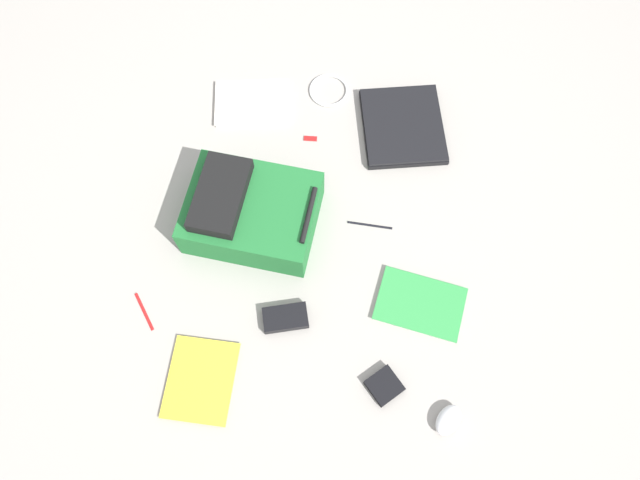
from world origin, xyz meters
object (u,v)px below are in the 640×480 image
at_px(book_blue, 201,380).
at_px(pen_blue, 144,311).
at_px(laptop, 403,126).
at_px(book_red, 420,304).
at_px(usb_stick, 310,138).
at_px(pen_black, 370,225).
at_px(computer_mouse, 448,420).
at_px(cable_coil, 329,90).
at_px(book_comic, 253,103).
at_px(power_brick, 285,318).
at_px(backpack, 250,212).
at_px(earbud_pouch, 384,386).

xyz_separation_m(book_blue, pen_blue, (-0.19, -0.21, -0.00)).
bearing_deg(laptop, book_blue, -30.24).
height_order(book_red, usb_stick, book_red).
xyz_separation_m(book_red, pen_black, (-0.25, -0.17, -0.00)).
bearing_deg(pen_black, computer_mouse, 24.21).
relative_size(computer_mouse, pen_black, 0.65).
distance_m(computer_mouse, usb_stick, 1.02).
xyz_separation_m(cable_coil, usb_stick, (0.21, -0.04, -0.00)).
bearing_deg(pen_blue, book_comic, 164.52).
distance_m(power_brick, pen_blue, 0.44).
xyz_separation_m(laptop, computer_mouse, (0.97, 0.18, 0.01)).
bearing_deg(backpack, power_brick, 25.70).
bearing_deg(backpack, computer_mouse, 49.15).
distance_m(pen_black, earbud_pouch, 0.52).
bearing_deg(power_brick, laptop, 156.14).
bearing_deg(book_comic, earbud_pouch, 29.44).
xyz_separation_m(backpack, laptop, (-0.41, 0.47, -0.06)).
bearing_deg(book_red, book_comic, -137.42).
distance_m(pen_black, usb_stick, 0.38).
height_order(earbud_pouch, usb_stick, earbud_pouch).
height_order(book_red, pen_blue, book_red).
xyz_separation_m(backpack, pen_black, (-0.03, 0.38, -0.07)).
height_order(book_red, power_brick, power_brick).
xyz_separation_m(book_blue, power_brick, (-0.21, 0.22, 0.01)).
distance_m(backpack, power_brick, 0.35).
distance_m(power_brick, usb_stick, 0.65).
bearing_deg(book_blue, book_comic, 179.62).
bearing_deg(book_red, book_blue, -64.64).
bearing_deg(usb_stick, computer_mouse, 28.92).
bearing_deg(backpack, pen_blue, -40.27).
height_order(book_comic, usb_stick, book_comic).
bearing_deg(power_brick, usb_stick, 179.68).
distance_m(backpack, laptop, 0.63).
height_order(computer_mouse, power_brick, computer_mouse).
xyz_separation_m(pen_black, pen_blue, (0.36, -0.67, 0.00)).
distance_m(laptop, cable_coil, 0.30).
height_order(power_brick, usb_stick, power_brick).
height_order(power_brick, pen_blue, power_brick).
relative_size(power_brick, pen_blue, 1.02).
bearing_deg(backpack, earbud_pouch, 43.75).
distance_m(laptop, earbud_pouch, 0.89).
height_order(laptop, earbud_pouch, laptop).
height_order(book_red, computer_mouse, computer_mouse).
bearing_deg(book_red, backpack, -111.95).
xyz_separation_m(book_comic, earbud_pouch, (0.94, 0.53, 0.00)).
relative_size(book_blue, pen_black, 1.68).
xyz_separation_m(laptop, book_red, (0.63, 0.09, -0.01)).
height_order(book_red, earbud_pouch, earbud_pouch).
xyz_separation_m(cable_coil, power_brick, (0.85, -0.05, 0.01)).
height_order(pen_blue, earbud_pouch, earbud_pouch).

